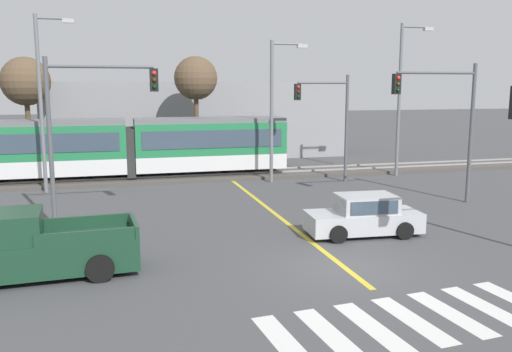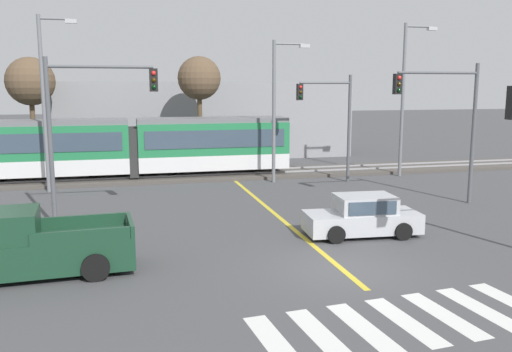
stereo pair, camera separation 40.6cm
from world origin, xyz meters
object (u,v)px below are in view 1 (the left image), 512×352
object	(u,v)px
traffic_light_mid_right	(447,112)
traffic_light_far_right	(330,113)
bare_tree_far_west	(26,82)
traffic_light_mid_left	(86,115)
street_lamp_centre	(275,102)
light_rail_tram	(130,145)
street_lamp_east	(402,91)
bare_tree_west	(196,79)
sedan_crossing	(364,217)
pickup_truck	(37,249)
street_lamp_west	(43,94)

from	to	relation	value
traffic_light_mid_right	traffic_light_far_right	bearing A→B (deg)	113.22
traffic_light_mid_right	bare_tree_far_west	size ratio (longest dim) A/B	0.89
traffic_light_mid_left	street_lamp_centre	distance (m)	12.52
light_rail_tram	street_lamp_east	distance (m)	16.65
street_lamp_centre	bare_tree_west	distance (m)	7.43
light_rail_tram	street_lamp_east	xyz separation A→B (m)	(16.14, -2.63, 3.12)
traffic_light_far_right	bare_tree_far_west	distance (m)	19.28
sedan_crossing	pickup_truck	xyz separation A→B (m)	(-11.16, -1.71, 0.14)
traffic_light_far_right	traffic_light_mid_right	bearing A→B (deg)	-66.78
traffic_light_far_right	street_lamp_east	size ratio (longest dim) A/B	0.67
pickup_truck	street_lamp_west	bearing A→B (deg)	94.52
sedan_crossing	traffic_light_far_right	xyz separation A→B (m)	(3.06, 10.84, 3.30)
bare_tree_west	traffic_light_mid_right	bearing A→B (deg)	-56.12
light_rail_tram	bare_tree_far_west	xyz separation A→B (m)	(-6.16, 4.92, 3.69)
traffic_light_far_right	bare_tree_far_west	size ratio (longest dim) A/B	0.84
sedan_crossing	traffic_light_mid_right	xyz separation A→B (m)	(5.99, 4.01, 3.62)
traffic_light_mid_right	street_lamp_centre	world-z (taller)	street_lamp_centre
light_rail_tram	street_lamp_centre	size ratio (longest dim) A/B	2.31
traffic_light_far_right	bare_tree_far_west	bearing A→B (deg)	153.34
street_lamp_east	bare_tree_far_west	bearing A→B (deg)	161.30
traffic_light_mid_left	street_lamp_west	world-z (taller)	street_lamp_west
street_lamp_centre	street_lamp_west	bearing A→B (deg)	179.62
sedan_crossing	traffic_light_mid_left	world-z (taller)	traffic_light_mid_left
street_lamp_centre	bare_tree_west	xyz separation A→B (m)	(-3.53, 6.39, 1.36)
pickup_truck	street_lamp_east	xyz separation A→B (m)	(19.36, 13.62, 4.33)
traffic_light_mid_right	bare_tree_far_west	bearing A→B (deg)	142.45
traffic_light_mid_right	street_lamp_east	distance (m)	8.24
street_lamp_west	bare_tree_west	size ratio (longest dim) A/B	1.22
light_rail_tram	bare_tree_far_west	world-z (taller)	bare_tree_far_west
light_rail_tram	traffic_light_mid_left	xyz separation A→B (m)	(-1.92, -10.46, 2.35)
light_rail_tram	bare_tree_far_west	size ratio (longest dim) A/B	2.52
street_lamp_west	bare_tree_far_west	xyz separation A→B (m)	(-1.88, 7.68, 0.66)
light_rail_tram	traffic_light_far_right	bearing A→B (deg)	-18.59
traffic_light_far_right	street_lamp_east	bearing A→B (deg)	11.75
pickup_truck	traffic_light_mid_right	world-z (taller)	traffic_light_mid_right
sedan_crossing	bare_tree_west	bearing A→B (deg)	100.82
traffic_light_mid_left	light_rail_tram	bearing A→B (deg)	79.58
traffic_light_mid_right	bare_tree_far_west	distance (m)	25.38
sedan_crossing	bare_tree_west	distance (m)	19.14
pickup_truck	street_lamp_east	bearing A→B (deg)	35.12
sedan_crossing	traffic_light_mid_left	distance (m)	11.29
bare_tree_west	sedan_crossing	bearing A→B (deg)	-79.18
traffic_light_far_right	street_lamp_west	distance (m)	15.35
traffic_light_far_right	bare_tree_far_west	world-z (taller)	bare_tree_far_west
traffic_light_mid_right	bare_tree_far_west	world-z (taller)	bare_tree_far_west
traffic_light_mid_left	street_lamp_east	size ratio (longest dim) A/B	0.72
bare_tree_west	street_lamp_west	bearing A→B (deg)	-144.26
bare_tree_far_west	traffic_light_mid_right	bearing A→B (deg)	-37.55
street_lamp_east	bare_tree_west	world-z (taller)	street_lamp_east
traffic_light_mid_right	street_lamp_east	bearing A→B (deg)	74.36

